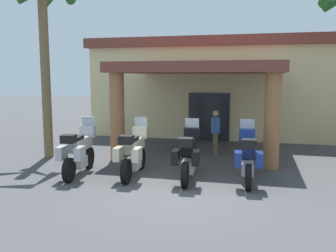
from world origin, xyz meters
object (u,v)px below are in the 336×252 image
Objects in this scene: motel_building at (217,86)px; pedestrian at (215,129)px; motorcycle_cream at (134,152)px; motorcycle_black at (188,155)px; palm_tree_roadside at (43,22)px; motorcycle_silver at (79,151)px; motorcycle_blue at (248,156)px.

motel_building is 5.99m from pedestrian.
motorcycle_cream is 1.58m from motorcycle_black.
motorcycle_cream is at bearing -25.16° from palm_tree_roadside.
pedestrian reaches higher than motorcycle_silver.
motorcycle_cream and motorcycle_blue have the same top height.
motel_building is at bearing -23.36° from motorcycle_silver.
motorcycle_silver is 1.59m from motorcycle_cream.
palm_tree_roadside is (-6.87, 1.62, 3.94)m from motorcycle_blue.
motorcycle_black is 0.35× the size of palm_tree_roadside.
motorcycle_cream is at bearing -97.99° from motel_building.
pedestrian is 0.26× the size of palm_tree_roadside.
motel_building is at bearing 7.89° from motorcycle_blue.
palm_tree_roadside is at bearing 42.13° from motorcycle_silver.
motorcycle_blue is at bearing 92.46° from pedestrian.
motorcycle_black is at bearing -88.25° from motel_building.
motorcycle_blue is at bearing -13.30° from palm_tree_roadside.
motorcycle_cream is (1.58, 0.22, 0.00)m from motorcycle_silver.
motorcycle_cream is 1.37× the size of pedestrian.
pedestrian is (-1.17, 3.27, 0.23)m from motorcycle_blue.
motorcycle_blue is (3.15, 0.12, 0.00)m from motorcycle_cream.
palm_tree_roadside is (-3.72, 1.75, 3.94)m from motorcycle_cream.
motorcycle_silver is 4.89m from palm_tree_roadside.
motorcycle_silver is at bearing 90.81° from motorcycle_black.
pedestrian is at bearing -50.02° from motorcycle_silver.
motel_building is at bearing 55.10° from palm_tree_roadside.
motorcycle_silver is 1.37× the size of pedestrian.
motorcycle_silver is at bearing 91.51° from motorcycle_blue.
motel_building is 1.89× the size of palm_tree_roadside.
pedestrian is at bearing -9.62° from motorcycle_black.
motorcycle_blue is 3.48m from pedestrian.
palm_tree_roadside reaches higher than pedestrian.
motorcycle_black is 3.44m from pedestrian.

